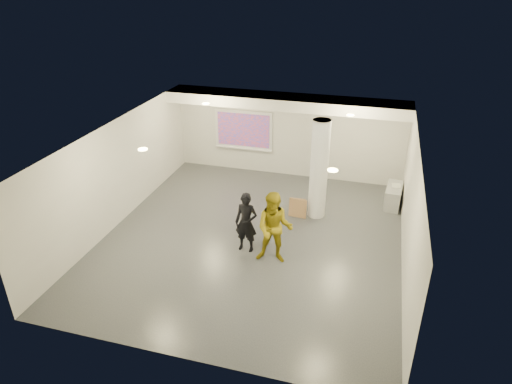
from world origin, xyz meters
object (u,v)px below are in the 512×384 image
(column, at_px, (319,170))
(woman, at_px, (246,223))
(projection_screen, at_px, (244,130))
(man, at_px, (274,228))
(credenza, at_px, (393,196))

(column, height_order, woman, column)
(projection_screen, xyz_separation_m, woman, (1.60, -5.00, -0.71))
(column, bearing_deg, man, -104.18)
(woman, distance_m, man, 0.89)
(credenza, xyz_separation_m, woman, (-3.72, -3.62, 0.50))
(projection_screen, xyz_separation_m, man, (2.43, -5.31, -0.57))
(man, bearing_deg, woman, 154.93)
(column, xyz_separation_m, credenza, (2.22, 1.27, -1.18))
(projection_screen, bearing_deg, woman, -72.23)
(projection_screen, distance_m, credenza, 5.63)
(column, xyz_separation_m, man, (-0.67, -2.65, -0.54))
(projection_screen, height_order, credenza, projection_screen)
(man, bearing_deg, credenza, 48.52)
(projection_screen, relative_size, woman, 1.28)
(column, bearing_deg, woman, -122.47)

